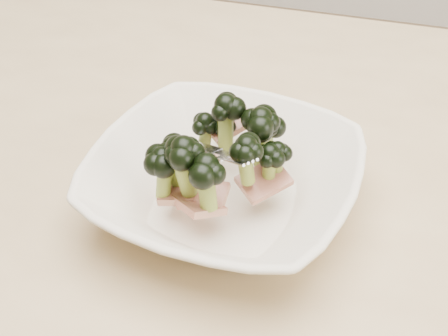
{
  "coord_description": "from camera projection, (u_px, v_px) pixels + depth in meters",
  "views": [
    {
      "loc": [
        0.11,
        -0.49,
        1.17
      ],
      "look_at": [
        -0.02,
        -0.06,
        0.8
      ],
      "focal_mm": 50.0,
      "sensor_mm": 36.0,
      "label": 1
    }
  ],
  "objects": [
    {
      "name": "broccoli_dish",
      "position": [
        224.0,
        178.0,
        0.59
      ],
      "size": [
        0.28,
        0.28,
        0.11
      ],
      "color": "silver",
      "rests_on": "dining_table"
    },
    {
      "name": "dining_table",
      "position": [
        253.0,
        241.0,
        0.72
      ],
      "size": [
        1.2,
        0.8,
        0.75
      ],
      "color": "tan",
      "rests_on": "ground"
    }
  ]
}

